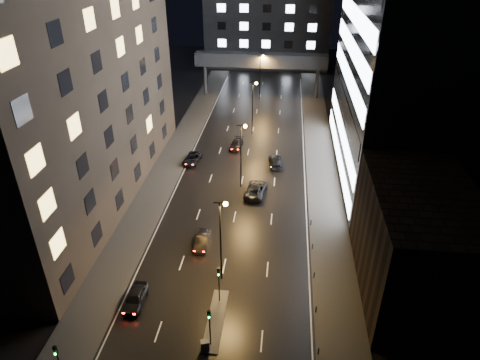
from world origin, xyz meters
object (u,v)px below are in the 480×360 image
at_px(car_away_b, 202,241).
at_px(utility_cabinet, 205,346).
at_px(car_away_a, 135,298).
at_px(car_toward_b, 275,161).
at_px(car_away_d, 236,145).
at_px(car_away_c, 192,159).
at_px(car_toward_a, 256,189).

relative_size(car_away_b, utility_cabinet, 3.63).
bearing_deg(car_away_a, car_toward_b, 66.50).
xyz_separation_m(car_away_a, car_away_d, (5.99, 38.03, -0.08)).
relative_size(car_away_c, utility_cabinet, 4.16).
relative_size(car_away_c, car_toward_b, 0.97).
xyz_separation_m(car_away_d, car_toward_b, (7.20, -5.81, 0.06)).
height_order(car_away_d, utility_cabinet, car_away_d).
bearing_deg(car_away_b, car_toward_b, 68.58).
distance_m(car_toward_b, utility_cabinet, 37.60).
distance_m(car_away_a, utility_cabinet, 9.60).
height_order(car_away_a, car_toward_a, car_toward_a).
bearing_deg(car_toward_a, car_away_d, -66.18).
bearing_deg(car_away_b, car_toward_a, 64.92).
relative_size(car_toward_b, utility_cabinet, 4.28).
relative_size(car_away_c, car_toward_a, 0.85).
bearing_deg(car_away_c, car_away_b, -67.47).
bearing_deg(car_away_c, utility_cabinet, -68.91).
relative_size(car_away_d, car_toward_a, 0.80).
bearing_deg(car_toward_b, car_away_b, 63.45).
height_order(car_toward_b, utility_cabinet, car_toward_b).
height_order(car_away_b, car_away_d, car_away_b).
bearing_deg(car_away_b, utility_cabinet, -79.64).
relative_size(car_away_a, car_away_c, 0.90).
bearing_deg(car_away_c, car_away_a, -81.22).
xyz_separation_m(car_away_d, utility_cabinet, (2.19, -43.07, 0.07)).
xyz_separation_m(car_away_b, car_toward_a, (5.60, 12.65, 0.10)).
height_order(car_away_a, car_away_c, car_away_a).
bearing_deg(utility_cabinet, car_away_d, 75.96).
bearing_deg(car_away_b, car_away_c, 103.87).
xyz_separation_m(car_away_d, car_toward_a, (4.68, -15.21, 0.13)).
bearing_deg(car_away_c, car_toward_b, 9.70).
height_order(car_away_d, car_toward_a, car_toward_a).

